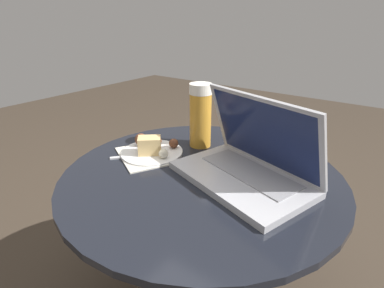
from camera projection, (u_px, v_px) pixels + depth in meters
table at (201, 206)px, 0.86m from camera, size 0.76×0.76×0.49m
napkin at (143, 156)px, 0.91m from camera, size 0.23×0.20×0.00m
laptop at (248, 163)px, 0.77m from camera, size 0.40×0.31×0.22m
beer_glass at (200, 115)px, 0.95m from camera, size 0.07×0.07×0.21m
snack_plate at (152, 149)px, 0.93m from camera, size 0.19×0.19×0.06m
fork at (145, 155)px, 0.92m from camera, size 0.13×0.15×0.01m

